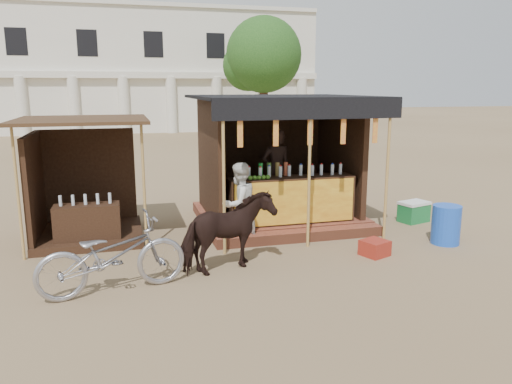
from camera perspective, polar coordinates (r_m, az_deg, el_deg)
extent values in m
plane|color=#846B4C|center=(7.86, 3.10, -10.23)|extent=(120.00, 120.00, 0.00)
cube|color=brown|center=(11.28, 2.38, -2.72)|extent=(3.40, 2.80, 0.22)
cube|color=brown|center=(9.87, 5.10, -4.97)|extent=(3.40, 0.35, 0.20)
cube|color=#352113|center=(10.27, 4.00, -0.85)|extent=(2.60, 0.55, 0.95)
cube|color=#BF7116|center=(10.01, 4.54, -1.20)|extent=(2.50, 0.02, 0.88)
cube|color=#352113|center=(12.20, 0.67, 4.91)|extent=(3.00, 0.12, 2.50)
cube|color=#352113|center=(10.66, -5.28, 3.84)|extent=(0.12, 2.50, 2.50)
cube|color=#352113|center=(11.56, 9.57, 4.35)|extent=(0.12, 2.50, 2.50)
cube|color=black|center=(10.73, 2.83, 10.79)|extent=(3.60, 3.60, 0.06)
cube|color=black|center=(9.06, 6.34, 9.38)|extent=(3.60, 0.06, 0.36)
cylinder|color=tan|center=(8.77, -3.70, 1.48)|extent=(0.06, 0.06, 2.75)
cylinder|color=tan|center=(9.21, 6.10, 1.95)|extent=(0.06, 0.06, 2.75)
cylinder|color=tan|center=(9.90, 14.77, 2.31)|extent=(0.06, 0.06, 2.75)
cube|color=red|center=(8.72, -1.83, 6.92)|extent=(0.10, 0.02, 0.55)
cube|color=red|center=(8.89, 2.28, 7.01)|extent=(0.10, 0.02, 0.55)
cube|color=red|center=(9.11, 6.21, 7.07)|extent=(0.10, 0.02, 0.55)
cube|color=red|center=(9.36, 9.95, 7.09)|extent=(0.10, 0.02, 0.55)
cube|color=red|center=(9.66, 13.48, 7.08)|extent=(0.10, 0.02, 0.55)
imported|color=black|center=(11.16, 2.32, 2.49)|extent=(0.68, 0.46, 1.83)
cube|color=#352113|center=(10.53, -18.41, -4.61)|extent=(2.00, 2.00, 0.15)
cube|color=#352113|center=(11.24, -18.49, 1.52)|extent=(1.90, 0.10, 2.10)
cube|color=#352113|center=(10.41, -23.97, 0.31)|extent=(0.10, 1.90, 2.10)
cube|color=#472D19|center=(10.05, -19.29, 7.78)|extent=(2.40, 2.40, 0.06)
cylinder|color=tan|center=(9.39, -25.57, -0.22)|extent=(0.05, 0.05, 2.35)
cylinder|color=tan|center=(9.23, -12.67, 0.48)|extent=(0.05, 0.05, 2.35)
cube|color=#352113|center=(9.96, -18.67, -3.61)|extent=(1.20, 0.50, 0.80)
imported|color=black|center=(8.08, -3.23, -4.70)|extent=(1.69, 1.20, 1.30)
imported|color=#9A99A1|center=(7.58, -16.11, -6.97)|extent=(2.27, 1.17, 1.13)
imported|color=silver|center=(9.40, -1.95, -1.42)|extent=(0.97, 0.91, 1.59)
cylinder|color=blue|center=(10.25, 20.89, -3.50)|extent=(0.65, 0.65, 0.75)
cube|color=maroon|center=(9.22, 13.41, -6.24)|extent=(0.55, 0.54, 0.28)
cube|color=#197235|center=(11.69, 17.58, -2.30)|extent=(0.71, 0.58, 0.40)
cube|color=white|center=(11.64, 17.65, -1.20)|extent=(0.74, 0.60, 0.06)
cube|color=silver|center=(36.92, -15.09, 13.14)|extent=(26.00, 7.00, 8.00)
cube|color=silver|center=(33.31, -15.02, 12.80)|extent=(26.00, 0.50, 0.40)
cube|color=silver|center=(33.79, -15.44, 20.18)|extent=(26.00, 0.30, 0.25)
cylinder|color=silver|center=(33.81, -25.17, 8.84)|extent=(0.70, 0.70, 3.60)
cylinder|color=silver|center=(33.43, -20.05, 9.22)|extent=(0.70, 0.70, 3.60)
cylinder|color=silver|center=(33.32, -14.84, 9.54)|extent=(0.70, 0.70, 3.60)
cylinder|color=silver|center=(33.49, -9.63, 9.77)|extent=(0.70, 0.70, 3.60)
cylinder|color=silver|center=(33.91, -4.51, 9.92)|extent=(0.70, 0.70, 3.60)
cylinder|color=silver|center=(34.60, 0.46, 10.00)|extent=(0.70, 0.70, 3.60)
cylinder|color=silver|center=(35.52, 5.19, 10.00)|extent=(0.70, 0.70, 3.60)
cylinder|color=#382314|center=(30.09, 0.88, 10.09)|extent=(0.50, 0.50, 4.00)
sphere|color=#316021|center=(30.13, 0.90, 15.42)|extent=(4.40, 4.40, 4.40)
sphere|color=#316021|center=(30.47, -0.92, 14.25)|extent=(2.99, 2.99, 2.99)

